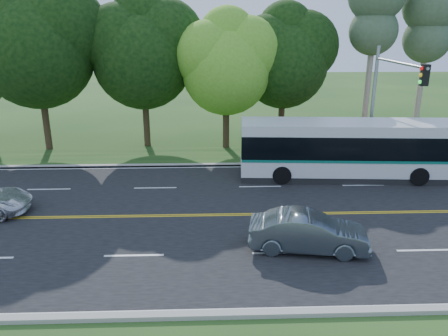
{
  "coord_description": "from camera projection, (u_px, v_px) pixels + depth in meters",
  "views": [
    {
      "loc": [
        -3.17,
        -17.93,
        8.19
      ],
      "look_at": [
        -2.46,
        2.0,
        1.57
      ],
      "focal_mm": 35.0,
      "sensor_mm": 36.0,
      "label": 1
    }
  ],
  "objects": [
    {
      "name": "ground",
      "position": [
        280.0,
        214.0,
        19.7
      ],
      "size": [
        120.0,
        120.0,
        0.0
      ],
      "primitive_type": "plane",
      "color": "#214717",
      "rests_on": "ground"
    },
    {
      "name": "road",
      "position": [
        280.0,
        214.0,
        19.69
      ],
      "size": [
        60.0,
        14.0,
        0.02
      ],
      "primitive_type": "cube",
      "color": "black",
      "rests_on": "ground"
    },
    {
      "name": "curb_north",
      "position": [
        261.0,
        164.0,
        26.45
      ],
      "size": [
        60.0,
        0.3,
        0.15
      ],
      "primitive_type": "cube",
      "color": "#A19C91",
      "rests_on": "ground"
    },
    {
      "name": "curb_south",
      "position": [
        318.0,
        312.0,
        12.89
      ],
      "size": [
        60.0,
        0.3,
        0.15
      ],
      "primitive_type": "cube",
      "color": "#A19C91",
      "rests_on": "ground"
    },
    {
      "name": "grass_verge",
      "position": [
        258.0,
        156.0,
        28.22
      ],
      "size": [
        60.0,
        4.0,
        0.1
      ],
      "primitive_type": "cube",
      "color": "#214717",
      "rests_on": "ground"
    },
    {
      "name": "lane_markings",
      "position": [
        278.0,
        214.0,
        19.69
      ],
      "size": [
        57.6,
        13.82,
        0.0
      ],
      "color": "gold",
      "rests_on": "road"
    },
    {
      "name": "tree_row",
      "position": [
        178.0,
        47.0,
        28.91
      ],
      "size": [
        44.7,
        9.1,
        13.84
      ],
      "color": "#2F2315",
      "rests_on": "ground"
    },
    {
      "name": "bougainvillea_hedge",
      "position": [
        373.0,
        148.0,
        27.45
      ],
      "size": [
        9.5,
        2.25,
        1.5
      ],
      "color": "maroon",
      "rests_on": "ground"
    },
    {
      "name": "traffic_signal",
      "position": [
        387.0,
        92.0,
        23.57
      ],
      "size": [
        0.42,
        6.1,
        7.0
      ],
      "color": "#93969B",
      "rests_on": "ground"
    },
    {
      "name": "transit_bus",
      "position": [
        351.0,
        150.0,
        23.91
      ],
      "size": [
        12.17,
        3.39,
        3.15
      ],
      "rotation": [
        0.0,
        0.0,
        -0.07
      ],
      "color": "silver",
      "rests_on": "road"
    },
    {
      "name": "sedan",
      "position": [
        308.0,
        232.0,
        16.37
      ],
      "size": [
        4.63,
        2.25,
        1.46
      ],
      "primitive_type": "imported",
      "rotation": [
        0.0,
        0.0,
        1.41
      ],
      "color": "slate",
      "rests_on": "road"
    }
  ]
}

